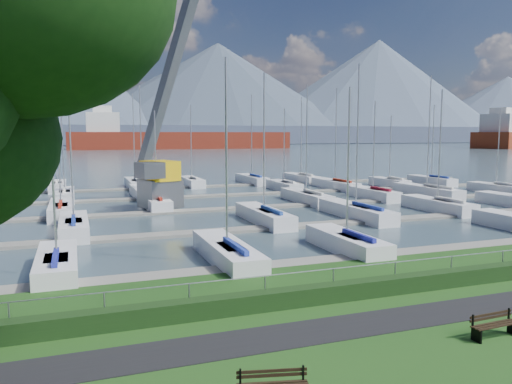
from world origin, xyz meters
name	(u,v)px	position (x,y,z in m)	size (l,w,h in m)	color
path	(398,319)	(0.00, -3.00, 0.01)	(160.00, 2.00, 0.04)	black
water	(96,147)	(0.00, 260.00, -0.40)	(800.00, 540.00, 0.20)	#3C4F58
hedge	(359,289)	(0.00, -0.40, 0.35)	(80.00, 0.70, 0.70)	#183212
fence	(355,266)	(0.00, 0.00, 1.20)	(0.04, 0.04, 80.00)	gray
foothill	(91,135)	(0.00, 330.00, 6.00)	(900.00, 80.00, 12.00)	#48516A
mountains	(96,83)	(7.35, 404.62, 46.68)	(1190.00, 360.00, 115.00)	#485769
docks	(203,210)	(0.00, 26.00, -0.22)	(90.00, 41.60, 0.25)	#66625F
bench_right	(494,325)	(2.00, -5.43, 0.42)	(1.82, 0.50, 0.85)	black
crane	(162,148)	(-2.94, 29.92, 5.33)	(7.29, 13.06, 22.35)	#5B5E63
cargo_ship_mid	(173,141)	(32.75, 215.18, 3.52)	(102.05, 21.60, 21.50)	maroon
sailboat_fleet	(178,147)	(-1.53, 29.28, 5.47)	(75.25, 50.17, 13.63)	white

